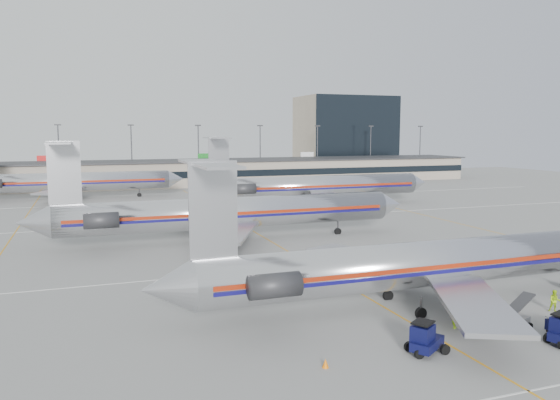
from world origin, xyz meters
name	(u,v)px	position (x,y,z in m)	size (l,w,h in m)	color
ground	(361,294)	(0.00, 0.00, 0.00)	(260.00, 260.00, 0.00)	gray
apron_markings	(313,266)	(0.00, 10.00, 0.01)	(160.00, 0.15, 0.02)	silver
terminal	(174,173)	(0.00, 97.97, 3.16)	(162.00, 17.00, 6.25)	gray
light_mast_row	(166,149)	(0.00, 112.00, 8.58)	(163.60, 0.40, 15.28)	#38383D
distant_building	(345,134)	(62.00, 128.00, 12.50)	(30.00, 20.00, 25.00)	tan
jet_foreground	(426,263)	(3.16, -4.32, 3.33)	(43.81, 25.80, 11.47)	silver
jet_second_row	(224,213)	(-5.37, 24.70, 3.59)	(47.31, 27.86, 12.38)	silver
jet_third_row	(312,186)	(17.14, 50.57, 3.65)	(45.92, 28.25, 12.56)	silver
jet_back_row	(67,182)	(-24.42, 76.35, 3.52)	(44.39, 27.30, 12.14)	silver
tug_left	(425,339)	(-2.20, -12.11, 0.91)	(2.73, 2.37, 2.00)	#090B33
belt_loader	(510,321)	(5.62, -10.55, 0.58)	(4.21, 2.34, 2.15)	gray
ramp_worker_near	(455,317)	(2.24, -9.14, 0.76)	(0.56, 0.37, 1.53)	#9BDF15
ramp_worker_far	(555,301)	(11.32, -8.81, 0.82)	(0.80, 0.62, 1.64)	#A4D213
cone_left	(325,363)	(-8.63, -11.91, 0.26)	(0.38, 0.38, 0.52)	orange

